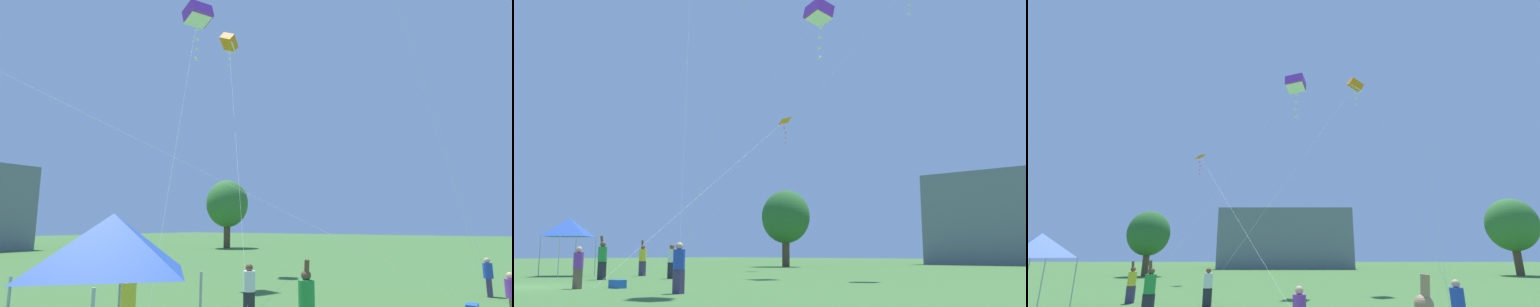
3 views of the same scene
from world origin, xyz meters
TOP-DOWN VIEW (x-y plane):
  - ground_plane at (0.00, 0.00)m, footprint 220.00×220.00m
  - tree_far_right at (-7.44, 54.94)m, footprint 3.69×3.33m
  - tree_near_right at (-13.18, 31.45)m, footprint 4.78×4.30m
  - festival_tent at (-8.28, 6.61)m, footprint 2.45×2.45m
  - cooler_box at (3.52, 2.23)m, footprint 0.65×0.37m
  - person_white_shirt at (-1.21, 8.47)m, footprint 0.41×0.41m
  - person_green_shirt at (-2.88, 5.51)m, footprint 0.44×0.44m
  - person_blue_shirt at (7.49, 1.90)m, footprint 0.39×0.39m
  - person_purple_shirt at (2.82, 0.99)m, footprint 0.36×0.36m
  - person_yellow_shirt at (-5.34, 9.63)m, footprint 0.41×0.41m
  - kite_orange_delta_0 at (-5.57, 22.34)m, footprint 9.36×21.57m
  - kite_purple_box_4 at (3.31, 15.19)m, footprint 9.08×6.63m

SIDE VIEW (x-z plane):
  - ground_plane at x=0.00m, z-range 0.00..0.00m
  - cooler_box at x=3.52m, z-range 0.00..0.31m
  - person_purple_shirt at x=2.82m, z-range 0.06..1.59m
  - person_blue_shirt at x=7.49m, z-range 0.06..1.70m
  - person_white_shirt at x=-1.21m, z-range 0.07..1.80m
  - person_yellow_shirt at x=-5.34m, z-range -0.03..1.98m
  - person_green_shirt at x=-2.88m, z-range -0.03..2.10m
  - festival_tent at x=-8.28m, z-range 1.10..4.35m
  - tree_far_right at x=-7.44m, z-range 0.81..6.39m
  - tree_near_right at x=-13.18m, z-range 1.05..8.27m
  - kite_orange_delta_0 at x=-5.57m, z-range 5.31..16.99m
  - kite_purple_box_4 at x=3.31m, z-range 7.23..23.01m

